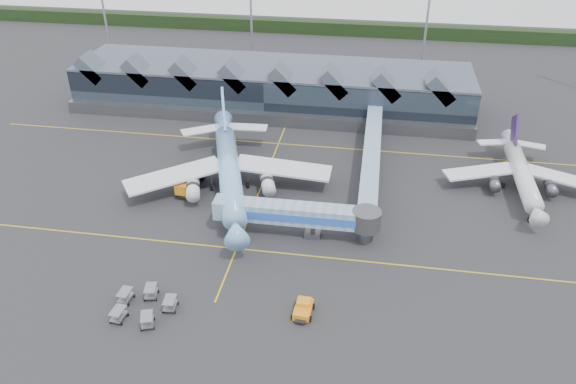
% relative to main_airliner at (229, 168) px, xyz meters
% --- Properties ---
extents(ground, '(260.00, 260.00, 0.00)m').
position_rel_main_airliner_xyz_m(ground, '(5.38, -9.20, -4.00)').
color(ground, '#2A292C').
rests_on(ground, ground).
extents(taxi_stripes, '(120.00, 60.00, 0.01)m').
position_rel_main_airliner_xyz_m(taxi_stripes, '(5.38, 0.80, -4.00)').
color(taxi_stripes, gold).
rests_on(taxi_stripes, ground).
extents(tree_line_far, '(260.00, 4.00, 4.00)m').
position_rel_main_airliner_xyz_m(tree_line_far, '(5.38, 100.80, -2.00)').
color(tree_line_far, black).
rests_on(tree_line_far, ground).
extents(terminal, '(90.00, 22.25, 12.52)m').
position_rel_main_airliner_xyz_m(terminal, '(0.32, 38.15, 0.88)').
color(terminal, black).
rests_on(terminal, ground).
extents(light_masts, '(132.40, 42.56, 22.45)m').
position_rel_main_airliner_xyz_m(light_masts, '(26.38, 53.60, 8.49)').
color(light_masts, gray).
rests_on(light_masts, ground).
extents(main_airliner, '(35.16, 41.40, 13.61)m').
position_rel_main_airliner_xyz_m(main_airliner, '(0.00, 0.00, 0.00)').
color(main_airliner, '#74A4EC').
rests_on(main_airliner, ground).
extents(regional_jet, '(26.96, 29.25, 10.08)m').
position_rel_main_airliner_xyz_m(regional_jet, '(50.54, 8.28, -0.80)').
color(regional_jet, silver).
rests_on(regional_jet, ground).
extents(jet_bridge, '(25.66, 4.43, 5.59)m').
position_rel_main_airliner_xyz_m(jet_bridge, '(15.20, -12.22, -0.19)').
color(jet_bridge, '#6D9DB6').
rests_on(jet_bridge, ground).
extents(fuel_truck, '(3.15, 9.51, 3.17)m').
position_rel_main_airliner_xyz_m(fuel_truck, '(-6.85, -0.88, -2.22)').
color(fuel_truck, black).
rests_on(fuel_truck, ground).
extents(pushback_tug, '(2.70, 4.10, 1.76)m').
position_rel_main_airliner_xyz_m(pushback_tug, '(17.26, -29.30, -3.21)').
color(pushback_tug, orange).
rests_on(pushback_tug, ground).
extents(baggage_carts, '(8.05, 7.78, 1.63)m').
position_rel_main_airliner_xyz_m(baggage_carts, '(-3.46, -32.07, -3.09)').
color(baggage_carts, gray).
rests_on(baggage_carts, ground).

